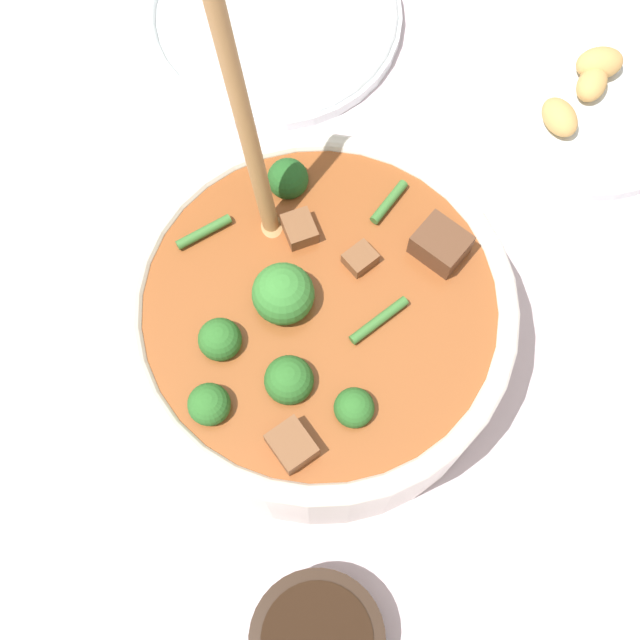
# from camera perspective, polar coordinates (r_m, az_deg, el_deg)

# --- Properties ---
(ground_plane) EXTENTS (4.00, 4.00, 0.00)m
(ground_plane) POSITION_cam_1_polar(r_m,az_deg,el_deg) (0.66, 0.00, -2.08)
(ground_plane) COLOR silver
(stew_bowl) EXTENTS (0.28, 0.28, 0.33)m
(stew_bowl) POSITION_cam_1_polar(r_m,az_deg,el_deg) (0.60, -0.05, -0.25)
(stew_bowl) COLOR white
(stew_bowl) RESTS_ON ground_plane
(condiment_bowl) EXTENTS (0.09, 0.09, 0.04)m
(condiment_bowl) POSITION_cam_1_polar(r_m,az_deg,el_deg) (0.60, -0.20, -21.75)
(condiment_bowl) COLOR black
(condiment_bowl) RESTS_ON ground_plane
(empty_plate) EXTENTS (0.25, 0.25, 0.02)m
(empty_plate) POSITION_cam_1_polar(r_m,az_deg,el_deg) (0.82, -3.51, 20.85)
(empty_plate) COLOR white
(empty_plate) RESTS_ON ground_plane
(food_plate) EXTENTS (0.22, 0.22, 0.04)m
(food_plate) POSITION_cam_1_polar(r_m,az_deg,el_deg) (0.80, 18.23, 15.01)
(food_plate) COLOR white
(food_plate) RESTS_ON ground_plane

